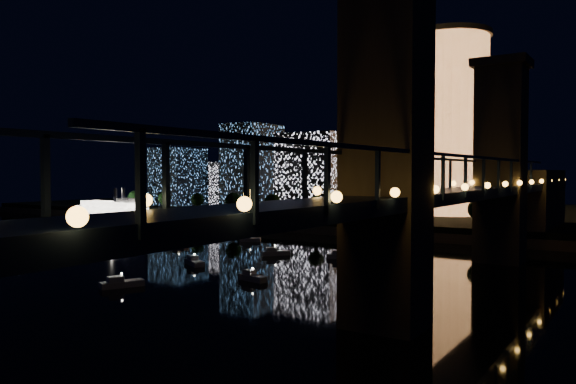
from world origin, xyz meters
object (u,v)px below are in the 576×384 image
object	(u,v)px
tower_rectangular	(374,137)
truss_bridge	(439,206)
tower_cylindrical	(448,124)
riverboat	(108,213)

from	to	relation	value
tower_rectangular	truss_bridge	size ratio (longest dim) A/B	0.25
tower_cylindrical	truss_bridge	size ratio (longest dim) A/B	0.28
tower_cylindrical	tower_rectangular	distance (m)	34.50
tower_rectangular	riverboat	bearing A→B (deg)	-146.05
tower_cylindrical	truss_bridge	bearing A→B (deg)	-73.16
tower_cylindrical	riverboat	size ratio (longest dim) A/B	1.39
riverboat	truss_bridge	bearing A→B (deg)	-21.31
tower_rectangular	riverboat	distance (m)	124.77
truss_bridge	riverboat	world-z (taller)	truss_bridge
truss_bridge	riverboat	bearing A→B (deg)	158.69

